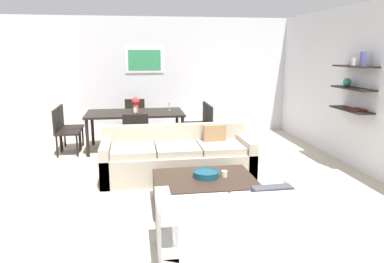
# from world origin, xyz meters

# --- Properties ---
(ground_plane) EXTENTS (18.00, 18.00, 0.00)m
(ground_plane) POSITION_xyz_m (0.00, 0.00, 0.00)
(ground_plane) COLOR #BCB29E
(back_wall_unit) EXTENTS (8.40, 0.09, 2.70)m
(back_wall_unit) POSITION_xyz_m (0.29, 3.53, 1.35)
(back_wall_unit) COLOR silver
(back_wall_unit) RESTS_ON ground
(right_wall_shelf_unit) EXTENTS (0.34, 8.20, 2.70)m
(right_wall_shelf_unit) POSITION_xyz_m (3.03, 0.59, 1.35)
(right_wall_shelf_unit) COLOR silver
(right_wall_shelf_unit) RESTS_ON ground
(sofa_beige) EXTENTS (2.31, 0.90, 0.78)m
(sofa_beige) POSITION_xyz_m (0.00, 0.34, 0.29)
(sofa_beige) COLOR #B2A893
(sofa_beige) RESTS_ON ground
(loveseat_white) EXTENTS (1.52, 0.90, 0.78)m
(loveseat_white) POSITION_xyz_m (0.30, -2.14, 0.29)
(loveseat_white) COLOR white
(loveseat_white) RESTS_ON ground
(coffee_table) EXTENTS (1.26, 0.95, 0.38)m
(coffee_table) POSITION_xyz_m (0.20, -0.86, 0.19)
(coffee_table) COLOR #38281E
(coffee_table) RESTS_ON ground
(decorative_bowl) EXTENTS (0.33, 0.33, 0.08)m
(decorative_bowl) POSITION_xyz_m (0.23, -0.83, 0.42)
(decorative_bowl) COLOR navy
(decorative_bowl) RESTS_ON coffee_table
(candle_jar) EXTENTS (0.08, 0.08, 0.08)m
(candle_jar) POSITION_xyz_m (0.46, -0.86, 0.42)
(candle_jar) COLOR silver
(candle_jar) RESTS_ON coffee_table
(dining_table) EXTENTS (1.90, 1.04, 0.75)m
(dining_table) POSITION_xyz_m (-0.63, 2.17, 0.69)
(dining_table) COLOR black
(dining_table) RESTS_ON ground
(dining_chair_foot) EXTENTS (0.44, 0.44, 0.88)m
(dining_chair_foot) POSITION_xyz_m (-0.63, 1.24, 0.50)
(dining_chair_foot) COLOR black
(dining_chair_foot) RESTS_ON ground
(dining_chair_left_far) EXTENTS (0.44, 0.44, 0.88)m
(dining_chair_left_far) POSITION_xyz_m (-1.99, 2.40, 0.50)
(dining_chair_left_far) COLOR black
(dining_chair_left_far) RESTS_ON ground
(dining_chair_left_near) EXTENTS (0.44, 0.44, 0.88)m
(dining_chair_left_near) POSITION_xyz_m (-1.99, 1.93, 0.50)
(dining_chair_left_near) COLOR black
(dining_chair_left_near) RESTS_ON ground
(dining_chair_right_near) EXTENTS (0.44, 0.44, 0.88)m
(dining_chair_right_near) POSITION_xyz_m (0.73, 1.93, 0.50)
(dining_chair_right_near) COLOR black
(dining_chair_right_near) RESTS_ON ground
(dining_chair_right_far) EXTENTS (0.44, 0.44, 0.88)m
(dining_chair_right_far) POSITION_xyz_m (0.73, 2.40, 0.50)
(dining_chair_right_far) COLOR black
(dining_chair_right_far) RESTS_ON ground
(dining_chair_head) EXTENTS (0.44, 0.44, 0.88)m
(dining_chair_head) POSITION_xyz_m (-0.63, 3.09, 0.50)
(dining_chair_head) COLOR black
(dining_chair_head) RESTS_ON ground
(wine_glass_foot) EXTENTS (0.06, 0.06, 0.16)m
(wine_glass_foot) POSITION_xyz_m (-0.63, 1.71, 0.86)
(wine_glass_foot) COLOR silver
(wine_glass_foot) RESTS_ON dining_table
(wine_glass_right_far) EXTENTS (0.06, 0.06, 0.18)m
(wine_glass_right_far) POSITION_xyz_m (0.07, 2.29, 0.88)
(wine_glass_right_far) COLOR silver
(wine_glass_right_far) RESTS_ON dining_table
(wine_glass_head) EXTENTS (0.08, 0.08, 0.17)m
(wine_glass_head) POSITION_xyz_m (-0.63, 2.62, 0.87)
(wine_glass_head) COLOR silver
(wine_glass_head) RESTS_ON dining_table
(centerpiece_vase) EXTENTS (0.16, 0.16, 0.30)m
(centerpiece_vase) POSITION_xyz_m (-0.61, 2.14, 0.93)
(centerpiece_vase) COLOR #D85933
(centerpiece_vase) RESTS_ON dining_table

